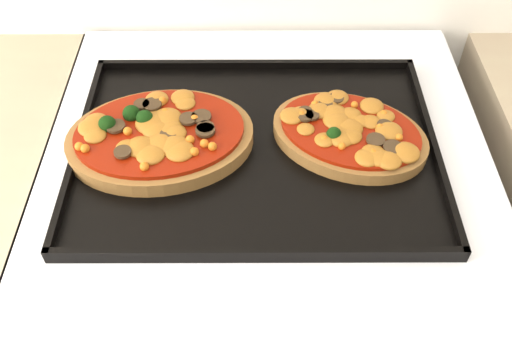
{
  "coord_description": "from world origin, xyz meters",
  "views": [
    {
      "loc": [
        -0.06,
        1.19,
        1.45
      ],
      "look_at": [
        -0.06,
        1.66,
        0.92
      ],
      "focal_mm": 40.0,
      "sensor_mm": 36.0,
      "label": 1
    }
  ],
  "objects_px": {
    "baking_tray": "(256,146)",
    "pizza_left": "(160,136)",
    "stove": "(264,325)",
    "pizza_right": "(349,133)"
  },
  "relations": [
    {
      "from": "baking_tray",
      "to": "pizza_left",
      "type": "height_order",
      "value": "pizza_left"
    },
    {
      "from": "stove",
      "to": "pizza_right",
      "type": "distance_m",
      "value": 0.49
    },
    {
      "from": "pizza_right",
      "to": "pizza_left",
      "type": "bearing_deg",
      "value": -178.3
    },
    {
      "from": "stove",
      "to": "baking_tray",
      "type": "distance_m",
      "value": 0.47
    },
    {
      "from": "baking_tray",
      "to": "pizza_right",
      "type": "xyz_separation_m",
      "value": [
        0.12,
        0.01,
        0.01
      ]
    },
    {
      "from": "stove",
      "to": "baking_tray",
      "type": "xyz_separation_m",
      "value": [
        -0.01,
        0.01,
        0.47
      ]
    },
    {
      "from": "pizza_left",
      "to": "pizza_right",
      "type": "bearing_deg",
      "value": 1.7
    },
    {
      "from": "stove",
      "to": "pizza_left",
      "type": "xyz_separation_m",
      "value": [
        -0.14,
        0.02,
        0.48
      ]
    },
    {
      "from": "baking_tray",
      "to": "pizza_left",
      "type": "distance_m",
      "value": 0.12
    },
    {
      "from": "pizza_left",
      "to": "pizza_right",
      "type": "xyz_separation_m",
      "value": [
        0.24,
        0.01,
        -0.0
      ]
    }
  ]
}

